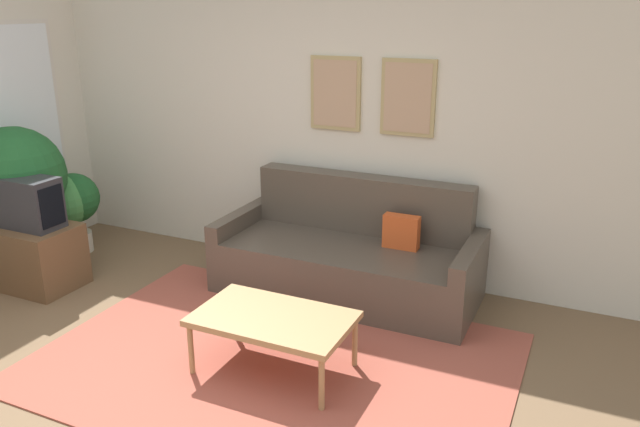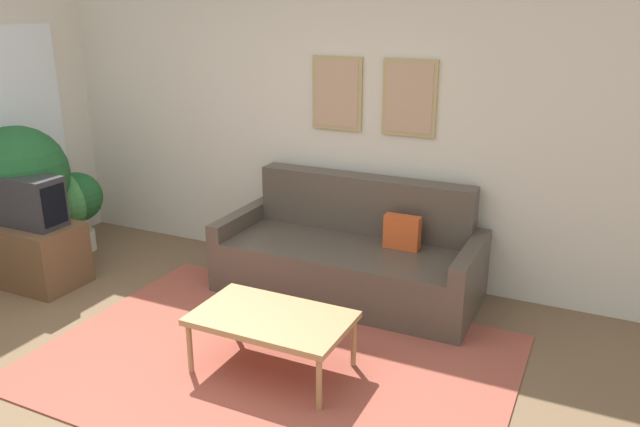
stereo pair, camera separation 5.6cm
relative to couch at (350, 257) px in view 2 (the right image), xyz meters
The scene contains 10 objects.
ground_plane 2.21m from the couch, 105.15° to the right, with size 16.00×16.00×0.00m, color brown.
area_rug 1.24m from the couch, 92.08° to the right, with size 3.04×2.14×0.01m.
wall_back 1.27m from the couch, 140.82° to the left, with size 8.00×0.09×2.70m.
couch is the anchor object (origin of this frame).
coffee_table 1.29m from the couch, 89.66° to the right, with size 0.99×0.60×0.39m.
tv_stand 2.65m from the couch, 158.18° to the right, with size 0.79×0.50×0.53m.
tv 2.68m from the couch, 158.16° to the right, with size 0.64×0.28×0.41m.
potted_plant_tall 2.93m from the couch, 164.60° to the right, with size 0.83×0.83×1.28m.
potted_plant_by_window 2.69m from the couch, behind, with size 0.47×0.47×0.76m.
potted_plant_small 2.75m from the couch, behind, with size 0.50×0.50×0.77m.
Camera 2 is at (2.36, -2.21, 2.24)m, focal length 35.00 mm.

